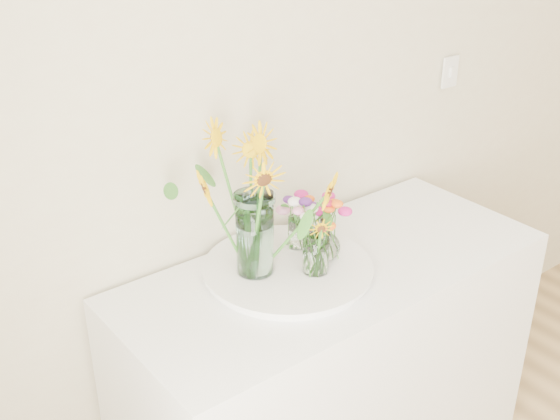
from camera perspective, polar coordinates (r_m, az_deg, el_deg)
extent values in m
cube|color=white|center=(2.46, 4.06, -13.45)|extent=(1.40, 0.60, 0.90)
cylinder|color=white|center=(2.14, 0.65, -4.92)|extent=(0.49, 0.49, 0.02)
cylinder|color=#A8D0CC|center=(2.04, -2.07, -1.98)|extent=(0.14, 0.14, 0.26)
cylinder|color=white|center=(2.08, 2.93, -3.45)|extent=(0.09, 0.09, 0.14)
cylinder|color=white|center=(2.21, 1.44, -1.85)|extent=(0.07, 0.07, 0.11)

